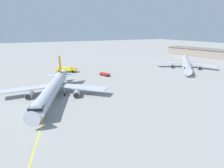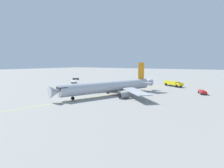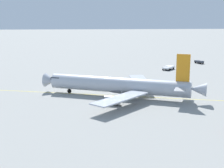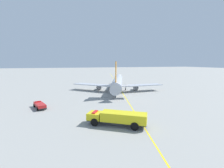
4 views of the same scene
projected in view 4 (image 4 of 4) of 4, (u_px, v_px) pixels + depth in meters
The scene contains 5 objects.
ground_plane at pixel (120, 89), 67.69m from camera, with size 600.00×600.00×0.00m, color gray.
airliner_main at pixel (117, 83), 66.81m from camera, with size 33.62×40.68×11.60m.
fire_tender_truck at pixel (118, 117), 28.70m from camera, with size 10.38×7.90×2.50m.
ops_pickup_truck at pixel (40, 105), 39.79m from camera, with size 3.60×5.95×1.41m.
taxiway_centreline at pixel (120, 90), 67.06m from camera, with size 48.46×191.38×0.01m.
Camera 4 is at (-22.77, -62.87, 11.24)m, focal length 25.87 mm.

